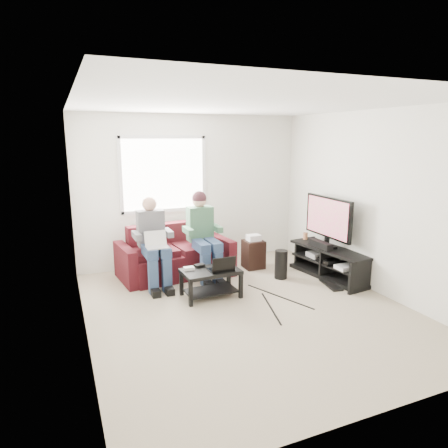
# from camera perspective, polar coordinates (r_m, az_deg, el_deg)

# --- Properties ---
(floor) EXTENTS (4.50, 4.50, 0.00)m
(floor) POSITION_cam_1_polar(r_m,az_deg,el_deg) (5.38, 3.33, -12.03)
(floor) COLOR tan
(floor) RESTS_ON ground
(ceiling) EXTENTS (4.50, 4.50, 0.00)m
(ceiling) POSITION_cam_1_polar(r_m,az_deg,el_deg) (4.92, 3.72, 16.79)
(ceiling) COLOR white
(ceiling) RESTS_ON wall_back
(wall_back) EXTENTS (4.50, 0.00, 4.50)m
(wall_back) POSITION_cam_1_polar(r_m,az_deg,el_deg) (7.05, -4.61, 4.81)
(wall_back) COLOR white
(wall_back) RESTS_ON floor
(wall_front) EXTENTS (4.50, 0.00, 4.50)m
(wall_front) POSITION_cam_1_polar(r_m,az_deg,el_deg) (3.19, 21.75, -5.25)
(wall_front) COLOR white
(wall_front) RESTS_ON floor
(wall_left) EXTENTS (0.00, 4.50, 4.50)m
(wall_left) POSITION_cam_1_polar(r_m,az_deg,el_deg) (4.49, -20.05, -0.19)
(wall_left) COLOR white
(wall_left) RESTS_ON floor
(wall_right) EXTENTS (0.00, 4.50, 4.50)m
(wall_right) POSITION_cam_1_polar(r_m,az_deg,el_deg) (6.13, 20.57, 2.94)
(wall_right) COLOR white
(wall_right) RESTS_ON floor
(window) EXTENTS (1.48, 0.04, 1.28)m
(window) POSITION_cam_1_polar(r_m,az_deg,el_deg) (6.86, -8.61, 7.03)
(window) COLOR white
(window) RESTS_ON wall_back
(sofa) EXTENTS (1.83, 0.97, 0.82)m
(sofa) POSITION_cam_1_polar(r_m,az_deg,el_deg) (6.57, -7.11, -4.67)
(sofa) COLOR #401014
(sofa) RESTS_ON floor
(person_left) EXTENTS (0.40, 0.70, 1.33)m
(person_left) POSITION_cam_1_polar(r_m,az_deg,el_deg) (6.09, -10.08, -2.00)
(person_left) COLOR navy
(person_left) RESTS_ON sofa
(person_right) EXTENTS (0.40, 0.71, 1.38)m
(person_right) POSITION_cam_1_polar(r_m,az_deg,el_deg) (6.31, -3.04, -0.77)
(person_right) COLOR navy
(person_right) RESTS_ON sofa
(laptop_silver) EXTENTS (0.37, 0.30, 0.24)m
(laptop_silver) POSITION_cam_1_polar(r_m,az_deg,el_deg) (5.87, -9.56, -2.76)
(laptop_silver) COLOR silver
(laptop_silver) RESTS_ON person_left
(coffee_table) EXTENTS (0.81, 0.51, 0.40)m
(coffee_table) POSITION_cam_1_polar(r_m,az_deg,el_deg) (5.66, -1.91, -7.58)
(coffee_table) COLOR black
(coffee_table) RESTS_ON floor
(laptop_black) EXTENTS (0.35, 0.25, 0.24)m
(laptop_black) POSITION_cam_1_polar(r_m,az_deg,el_deg) (5.55, -0.47, -5.48)
(laptop_black) COLOR black
(laptop_black) RESTS_ON coffee_table
(controller_a) EXTENTS (0.14, 0.09, 0.04)m
(controller_a) POSITION_cam_1_polar(r_m,az_deg,el_deg) (5.64, -5.03, -6.33)
(controller_a) COLOR silver
(controller_a) RESTS_ON coffee_table
(controller_b) EXTENTS (0.15, 0.11, 0.04)m
(controller_b) POSITION_cam_1_polar(r_m,az_deg,el_deg) (5.74, -3.50, -5.95)
(controller_b) COLOR black
(controller_b) RESTS_ON coffee_table
(controller_c) EXTENTS (0.14, 0.10, 0.04)m
(controller_c) POSITION_cam_1_polar(r_m,az_deg,el_deg) (5.85, 0.32, -5.57)
(controller_c) COLOR gray
(controller_c) RESTS_ON coffee_table
(tv_stand) EXTENTS (0.63, 1.51, 0.48)m
(tv_stand) POSITION_cam_1_polar(r_m,az_deg,el_deg) (6.67, 14.83, -5.55)
(tv_stand) COLOR black
(tv_stand) RESTS_ON floor
(tv) EXTENTS (0.12, 1.10, 0.81)m
(tv) POSITION_cam_1_polar(r_m,az_deg,el_deg) (6.57, 14.63, 0.74)
(tv) COLOR black
(tv) RESTS_ON tv_stand
(soundbar) EXTENTS (0.12, 0.50, 0.10)m
(soundbar) POSITION_cam_1_polar(r_m,az_deg,el_deg) (6.59, 13.63, -2.83)
(soundbar) COLOR black
(soundbar) RESTS_ON tv_stand
(drink_cup) EXTENTS (0.08, 0.08, 0.12)m
(drink_cup) POSITION_cam_1_polar(r_m,az_deg,el_deg) (7.04, 11.55, -1.68)
(drink_cup) COLOR #AF714B
(drink_cup) RESTS_ON tv_stand
(console_white) EXTENTS (0.30, 0.22, 0.06)m
(console_white) POSITION_cam_1_polar(r_m,az_deg,el_deg) (6.35, 17.06, -5.91)
(console_white) COLOR silver
(console_white) RESTS_ON tv_stand
(console_grey) EXTENTS (0.34, 0.26, 0.08)m
(console_grey) POSITION_cam_1_polar(r_m,az_deg,el_deg) (6.87, 13.35, -4.23)
(console_grey) COLOR gray
(console_grey) RESTS_ON tv_stand
(console_black) EXTENTS (0.38, 0.30, 0.07)m
(console_black) POSITION_cam_1_polar(r_m,az_deg,el_deg) (6.61, 15.13, -5.04)
(console_black) COLOR black
(console_black) RESTS_ON tv_stand
(subwoofer) EXTENTS (0.20, 0.20, 0.46)m
(subwoofer) POSITION_cam_1_polar(r_m,az_deg,el_deg) (6.45, 8.15, -5.73)
(subwoofer) COLOR black
(subwoofer) RESTS_ON floor
(keyboard_floor) EXTENTS (0.25, 0.52, 0.03)m
(keyboard_floor) POSITION_cam_1_polar(r_m,az_deg,el_deg) (6.36, 15.01, -8.37)
(keyboard_floor) COLOR black
(keyboard_floor) RESTS_ON floor
(end_table) EXTENTS (0.33, 0.33, 0.58)m
(end_table) POSITION_cam_1_polar(r_m,az_deg,el_deg) (6.90, 4.22, -4.15)
(end_table) COLOR black
(end_table) RESTS_ON floor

